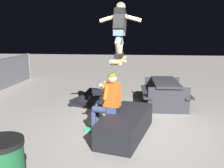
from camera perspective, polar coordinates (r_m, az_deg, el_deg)
ground_plane at (r=5.53m, az=4.83°, el=-10.87°), size 40.00×40.00×0.00m
ledge_box_main at (r=5.23m, az=3.31°, el=-9.34°), size 1.97×1.16×0.49m
person_sitting_on_ledge at (r=5.20m, az=-1.10°, el=-3.72°), size 0.59×0.79×1.32m
skateboard at (r=5.19m, az=1.65°, el=5.47°), size 1.04×0.31×0.13m
skater_airborne at (r=5.21m, az=1.82°, el=13.06°), size 0.63×0.89×1.12m
kicker_ramp at (r=7.67m, az=-4.35°, el=-3.88°), size 1.45×1.24×0.43m
picnic_table_back at (r=7.42m, az=12.20°, el=-1.20°), size 1.75×1.41×0.75m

